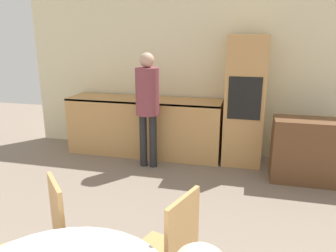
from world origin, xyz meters
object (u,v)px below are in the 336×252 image
Objects in this scene: oven_unit at (245,101)px; chair_far_right at (171,250)px; chair_far_left at (46,239)px; sideboard at (319,152)px; person_standing at (147,98)px.

oven_unit reaches higher than chair_far_right.
chair_far_left is at bearing -64.87° from chair_far_right.
oven_unit is at bearing -167.84° from chair_far_right.
chair_far_right reaches higher than sideboard.
person_standing is (-0.94, 2.54, 0.50)m from chair_far_right.
chair_far_right is at bearing 52.29° from chair_far_left.
person_standing reaches higher than sideboard.
chair_far_left is 0.88m from chair_far_right.
person_standing is at bearing 138.04° from chair_far_left.
person_standing is at bearing -179.52° from sideboard.
oven_unit is at bearing 114.60° from chair_far_left.
chair_far_right is 2.76m from person_standing.
chair_far_right is at bearing -118.39° from sideboard.
sideboard is 1.25× the size of chair_far_left.
person_standing is at bearing -140.14° from chair_far_right.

